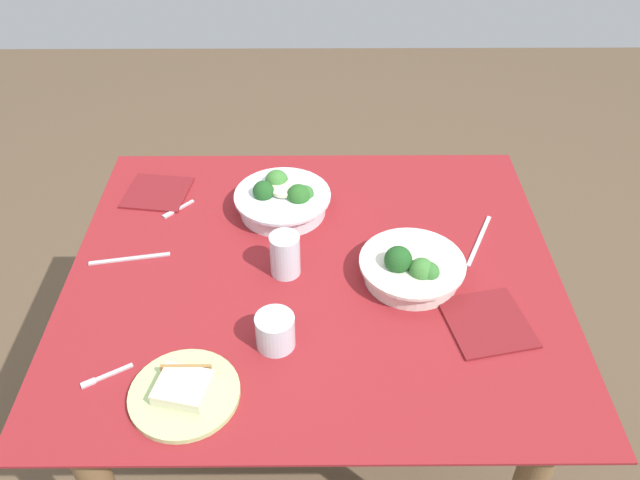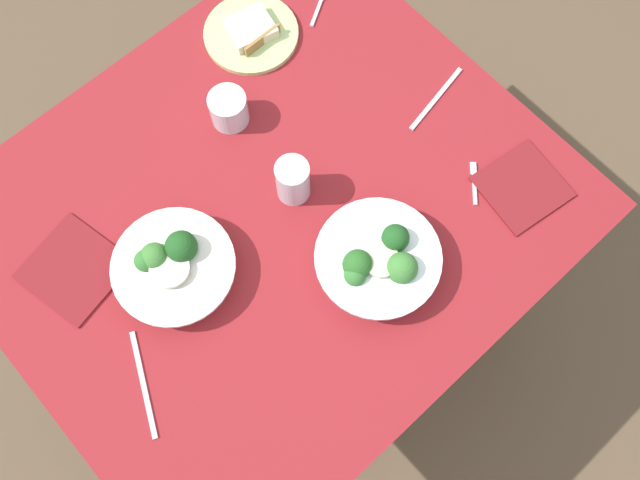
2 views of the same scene
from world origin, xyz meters
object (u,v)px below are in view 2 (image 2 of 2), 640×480
Objects in this scene: napkin_folded_lower at (74,269)px; water_glass_side at (293,180)px; water_glass_center at (229,109)px; table_knife_left at (436,99)px; fork_by_far_bowl at (319,6)px; napkin_folded_upper at (522,187)px; bread_side_plate at (251,32)px; broccoli_bowl_near at (378,261)px; broccoli_bowl_far at (173,266)px; table_knife_right at (143,384)px; fork_by_near_bowl at (474,181)px.

water_glass_side is at bearing -20.79° from napkin_folded_lower.
table_knife_left is (0.36, -0.26, -0.04)m from water_glass_center.
napkin_folded_upper reaches higher than fork_by_far_bowl.
bread_side_plate is 0.17m from fork_by_far_bowl.
water_glass_center reaches higher than fork_by_far_bowl.
broccoli_bowl_near reaches higher than fork_by_far_bowl.
water_glass_center is 0.43× the size of table_knife_left.
napkin_folded_upper is at bearing -27.70° from broccoli_bowl_far.
napkin_folded_upper is at bearing -75.22° from bread_side_plate.
water_glass_center is at bearing 122.88° from napkin_folded_upper.
broccoli_bowl_far is 1.16× the size of table_knife_right.
fork_by_near_bowl is 0.37× the size of table_knife_right.
water_glass_center is 0.53m from fork_by_near_bowl.
fork_by_far_bowl and table_knife_left have the same top height.
water_glass_side reaches higher than table_knife_right.
napkin_folded_lower is (-0.45, -0.05, -0.03)m from water_glass_center.
table_knife_left is (0.08, 0.19, -0.00)m from fork_by_near_bowl.
bread_side_plate is 0.59m from fork_by_near_bowl.
broccoli_bowl_far is at bearing 109.00° from fork_by_near_bowl.
napkin_folded_lower reaches higher than fork_by_far_bowl.
fork_by_far_bowl is at bearing 10.05° from napkin_folded_lower.
table_knife_left and table_knife_right have the same top height.
water_glass_center is 0.39× the size of table_knife_right.
napkin_folded_upper is at bearing -31.10° from napkin_folded_lower.
bread_side_plate is at bearing 73.96° from broccoli_bowl_near.
water_glass_center is 0.78× the size of water_glass_side.
table_knife_right is at bearing 173.99° from table_knife_left.
broccoli_bowl_far reaches higher than fork_by_near_bowl.
table_knife_left is 1.17× the size of napkin_folded_upper.
broccoli_bowl_near is 1.53× the size of napkin_folded_upper.
broccoli_bowl_near is at bearing -40.72° from broccoli_bowl_far.
broccoli_bowl_far is 2.31× the size of water_glass_side.
napkin_folded_lower reaches higher than table_knife_left.
broccoli_bowl_far reaches higher than water_glass_center.
fork_by_far_bowl is 0.35m from table_knife_left.
table_knife_right is (-0.76, 0.13, -0.00)m from fork_by_near_bowl.
bread_side_plate is 2.61× the size of water_glass_center.
bread_side_plate is at bearing 34.50° from broccoli_bowl_far.
napkin_folded_lower reaches higher than fork_by_near_bowl.
fork_by_far_bowl is at bearing -15.03° from bread_side_plate.
fork_by_far_bowl is at bearing 14.35° from water_glass_center.
water_glass_side is 0.55× the size of table_knife_left.
fork_by_far_bowl is (0.34, 0.30, -0.05)m from water_glass_side.
table_knife_right is (-0.47, -0.11, -0.05)m from water_glass_side.
fork_by_near_bowl is at bearing -126.36° from fork_by_far_bowl.
water_glass_side is (-0.18, -0.35, 0.04)m from bread_side_plate.
water_glass_side reaches higher than napkin_folded_lower.
broccoli_bowl_far reaches higher than table_knife_right.
bread_side_plate is at bearing 62.44° from water_glass_side.
broccoli_bowl_far reaches higher than bread_side_plate.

